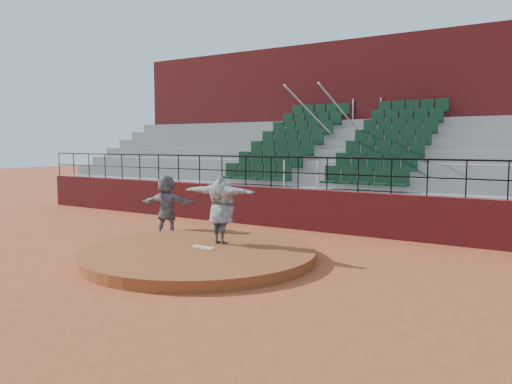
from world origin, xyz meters
TOP-DOWN VIEW (x-y plane):
  - ground at (0.00, 0.00)m, footprint 90.00×90.00m
  - pitchers_mound at (0.00, 0.00)m, footprint 5.50×5.50m
  - pitching_rubber at (0.00, 0.15)m, footprint 0.60×0.15m
  - boundary_wall at (0.00, 5.00)m, footprint 24.00×0.30m
  - wall_railing at (0.00, 5.00)m, footprint 24.04×0.05m
  - seating_deck at (0.00, 8.65)m, footprint 24.00×5.97m
  - press_box_facade at (0.00, 12.60)m, footprint 24.00×3.00m
  - pitcher at (0.03, 0.84)m, footprint 2.11×0.67m
  - fielder at (-2.70, 1.84)m, footprint 1.77×1.07m

SIDE VIEW (x-z plane):
  - ground at x=0.00m, z-range 0.00..0.00m
  - pitchers_mound at x=0.00m, z-range 0.00..0.25m
  - pitching_rubber at x=0.00m, z-range 0.25..0.28m
  - boundary_wall at x=0.00m, z-range 0.00..1.30m
  - fielder at x=-2.70m, z-range 0.00..1.82m
  - pitcher at x=0.03m, z-range 0.25..1.94m
  - seating_deck at x=0.00m, z-range -0.88..3.75m
  - wall_railing at x=0.00m, z-range 1.52..2.54m
  - press_box_facade at x=0.00m, z-range 0.00..7.10m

